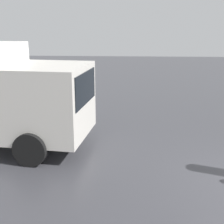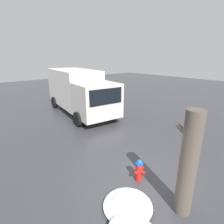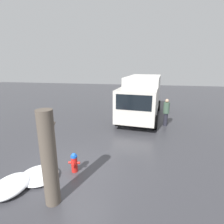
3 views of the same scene
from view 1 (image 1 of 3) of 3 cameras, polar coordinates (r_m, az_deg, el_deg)
pedestrian at (r=11.28m, az=-12.41°, el=2.07°), size 0.40×0.40×1.82m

